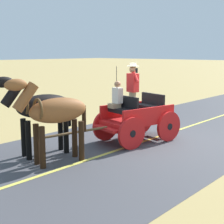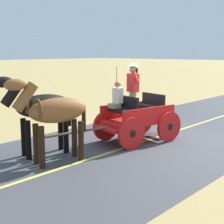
% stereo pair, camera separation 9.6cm
% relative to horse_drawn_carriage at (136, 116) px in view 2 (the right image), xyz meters
% --- Properties ---
extents(ground_plane, '(200.00, 200.00, 0.00)m').
position_rel_horse_drawn_carriage_xyz_m(ground_plane, '(-0.26, -0.53, -0.82)').
color(ground_plane, tan).
extents(road_surface, '(6.26, 160.00, 0.01)m').
position_rel_horse_drawn_carriage_xyz_m(road_surface, '(-0.26, -0.53, -0.81)').
color(road_surface, '#424247').
rests_on(road_surface, ground).
extents(road_centre_stripe, '(0.12, 160.00, 0.00)m').
position_rel_horse_drawn_carriage_xyz_m(road_centre_stripe, '(-0.26, -0.53, -0.81)').
color(road_centre_stripe, '#DBCC4C').
rests_on(road_centre_stripe, road_surface).
extents(horse_drawn_carriage, '(1.86, 4.51, 2.50)m').
position_rel_horse_drawn_carriage_xyz_m(horse_drawn_carriage, '(0.00, 0.00, 0.00)').
color(horse_drawn_carriage, red).
rests_on(horse_drawn_carriage, ground).
extents(horse_near_side, '(0.89, 2.15, 2.21)m').
position_rel_horse_drawn_carriage_xyz_m(horse_near_side, '(0.19, 3.05, 0.51)').
color(horse_near_side, brown).
rests_on(horse_near_side, ground).
extents(horse_off_side, '(0.93, 2.14, 2.21)m').
position_rel_horse_drawn_carriage_xyz_m(horse_off_side, '(1.00, 2.89, 0.51)').
color(horse_off_side, black).
rests_on(horse_off_side, ground).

